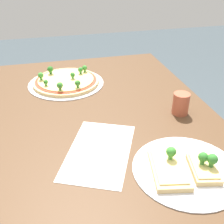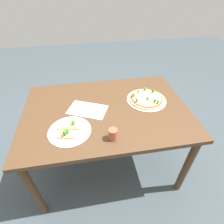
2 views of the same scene
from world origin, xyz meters
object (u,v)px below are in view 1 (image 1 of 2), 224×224
at_px(dining_table, 97,143).
at_px(pizza_tray_slice, 185,168).
at_px(drinking_cup, 180,103).
at_px(pizza_tray_whole, 66,81).

bearing_deg(dining_table, pizza_tray_slice, -146.70).
height_order(pizza_tray_slice, drinking_cup, drinking_cup).
bearing_deg(drinking_cup, dining_table, 90.69).
xyz_separation_m(pizza_tray_whole, drinking_cup, (-0.38, -0.40, 0.03)).
relative_size(pizza_tray_slice, drinking_cup, 3.74).
height_order(pizza_tray_whole, drinking_cup, drinking_cup).
height_order(dining_table, pizza_tray_whole, pizza_tray_whole).
xyz_separation_m(pizza_tray_whole, pizza_tray_slice, (-0.69, -0.27, -0.00)).
bearing_deg(pizza_tray_slice, drinking_cup, -23.00).
bearing_deg(dining_table, pizza_tray_whole, 10.67).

